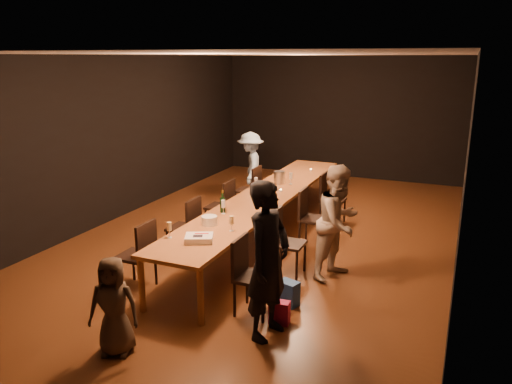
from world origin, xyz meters
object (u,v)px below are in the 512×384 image
at_px(chair_left_3, 248,190).
at_px(woman_tan, 339,222).
at_px(child, 114,306).
at_px(plate_stack, 209,220).
at_px(birthday_cake, 199,238).
at_px(chair_right_1, 289,243).
at_px(chair_left_0, 135,255).
at_px(champagne_bottle, 223,201).
at_px(chair_left_2, 220,206).
at_px(ice_bucket, 279,177).
at_px(chair_left_1, 183,227).
at_px(woman_birthday, 268,261).
at_px(chair_right_0, 255,277).
at_px(man_blue, 250,167).
at_px(chair_right_2, 314,218).
at_px(chair_right_3, 333,199).
at_px(table, 265,198).

height_order(chair_left_3, woman_tan, woman_tan).
bearing_deg(woman_tan, child, 170.08).
relative_size(woman_tan, plate_stack, 7.32).
bearing_deg(birthday_cake, chair_right_1, 28.67).
distance_m(chair_left_0, woman_tan, 2.75).
relative_size(chair_left_0, champagne_bottle, 2.78).
bearing_deg(chair_left_2, champagne_bottle, -150.34).
bearing_deg(birthday_cake, chair_left_2, 86.55).
bearing_deg(woman_tan, chair_left_3, 67.68).
relative_size(plate_stack, ice_bucket, 0.99).
bearing_deg(birthday_cake, ice_bucket, 67.45).
height_order(chair_left_1, woman_birthday, woman_birthday).
height_order(woman_tan, plate_stack, woman_tan).
relative_size(chair_right_0, man_blue, 0.64).
height_order(woman_birthday, champagne_bottle, woman_birthday).
distance_m(chair_right_0, woman_birthday, 0.65).
bearing_deg(chair_left_1, chair_right_2, -54.78).
bearing_deg(chair_right_2, ice_bucket, -133.32).
xyz_separation_m(chair_right_3, ice_bucket, (-0.93, -0.32, 0.39)).
distance_m(chair_right_1, woman_birthday, 1.67).
distance_m(chair_left_3, plate_stack, 2.98).
xyz_separation_m(chair_left_1, man_blue, (-0.30, 3.21, 0.27)).
xyz_separation_m(chair_right_1, man_blue, (-2.00, 3.21, 0.27)).
relative_size(chair_right_1, chair_right_2, 1.00).
bearing_deg(man_blue, chair_left_3, -2.58).
height_order(child, birthday_cake, child).
height_order(chair_right_2, chair_left_2, same).
distance_m(chair_right_2, woman_tan, 1.23).
distance_m(woman_tan, champagne_bottle, 1.72).
relative_size(chair_right_0, chair_right_2, 1.00).
relative_size(chair_left_2, birthday_cake, 2.20).
bearing_deg(ice_bucket, chair_right_0, -74.13).
bearing_deg(man_blue, chair_right_2, 21.98).
bearing_deg(chair_left_3, chair_right_2, -125.22).
height_order(chair_right_1, chair_left_1, same).
bearing_deg(chair_left_2, chair_left_1, -180.00).
xyz_separation_m(child, plate_stack, (0.00, 2.05, 0.29)).
height_order(chair_right_1, plate_stack, chair_right_1).
distance_m(chair_left_2, chair_left_3, 1.20).
xyz_separation_m(table, birthday_cake, (0.05, -2.29, 0.09)).
relative_size(chair_right_1, chair_left_0, 1.00).
bearing_deg(ice_bucket, woman_birthday, -71.10).
distance_m(man_blue, champagne_bottle, 3.25).
bearing_deg(chair_right_0, chair_right_2, 180.00).
height_order(chair_right_3, chair_left_1, same).
bearing_deg(woman_birthday, child, 135.11).
distance_m(man_blue, child, 5.83).
xyz_separation_m(chair_right_1, birthday_cake, (-0.80, -1.09, 0.32)).
xyz_separation_m(chair_left_2, child, (0.71, -3.72, 0.06)).
bearing_deg(chair_left_1, chair_right_3, -35.31).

